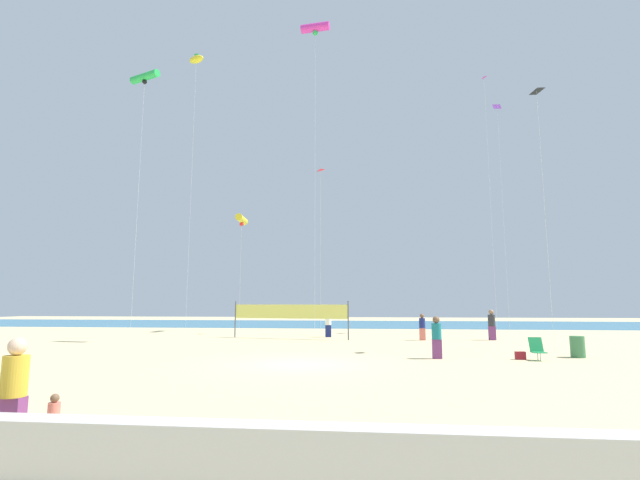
{
  "coord_description": "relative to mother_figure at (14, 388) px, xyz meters",
  "views": [
    {
      "loc": [
        2.7,
        -17.2,
        2.23
      ],
      "look_at": [
        -0.26,
        9.72,
        6.01
      ],
      "focal_mm": 25.69,
      "sensor_mm": 36.0,
      "label": 1
    }
  ],
  "objects": [
    {
      "name": "beachgoer_teal_shirt",
      "position": [
        8.33,
        12.66,
        0.01
      ],
      "size": [
        0.39,
        0.39,
        1.71
      ],
      "rotation": [
        0.0,
        0.0,
        0.76
      ],
      "color": "#7A3872",
      "rests_on": "ground"
    },
    {
      "name": "trash_barrel",
      "position": [
        14.25,
        13.74,
        -0.46
      ],
      "size": [
        0.57,
        0.57,
        0.88
      ],
      "primitive_type": "cylinder",
      "color": "#3F7F4C",
      "rests_on": "ground"
    },
    {
      "name": "kite_magenta_tube",
      "position": [
        2.27,
        20.9,
        19.38
      ],
      "size": [
        1.95,
        0.79,
        20.63
      ],
      "color": "silver",
      "rests_on": "ground"
    },
    {
      "name": "boardwalk_ledge",
      "position": [
        2.95,
        -1.16,
        -0.52
      ],
      "size": [
        28.0,
        0.44,
        0.76
      ],
      "primitive_type": "cube",
      "color": "beige",
      "rests_on": "ground"
    },
    {
      "name": "beachgoer_white_shirt",
      "position": [
        2.77,
        24.36,
        0.04
      ],
      "size": [
        0.4,
        0.4,
        1.77
      ],
      "rotation": [
        0.0,
        0.0,
        1.17
      ],
      "color": "navy",
      "rests_on": "ground"
    },
    {
      "name": "kite_green_tube",
      "position": [
        -9.96,
        21.89,
        17.14
      ],
      "size": [
        2.48,
        1.39,
        18.36
      ],
      "color": "silver",
      "rests_on": "ground"
    },
    {
      "name": "volleyball_net",
      "position": [
        0.39,
        22.77,
        0.73
      ],
      "size": [
        7.78,
        1.68,
        2.4
      ],
      "color": "#4C4C51",
      "rests_on": "ground"
    },
    {
      "name": "toddler_figure",
      "position": [
        0.63,
        0.12,
        -0.47
      ],
      "size": [
        0.18,
        0.18,
        0.81
      ],
      "rotation": [
        0.0,
        0.0,
        0.25
      ],
      "color": "olive",
      "rests_on": "ground"
    },
    {
      "name": "mother_figure",
      "position": [
        0.0,
        0.0,
        0.0
      ],
      "size": [
        0.39,
        0.39,
        1.69
      ],
      "rotation": [
        0.0,
        0.0,
        0.26
      ],
      "color": "#7A3872",
      "rests_on": "ground"
    },
    {
      "name": "kite_red_diamond",
      "position": [
        1.88,
        27.65,
        11.57
      ],
      "size": [
        0.85,
        0.85,
        12.86
      ],
      "color": "silver",
      "rests_on": "ground"
    },
    {
      "name": "ocean_band",
      "position": [
        2.95,
        44.85,
        -0.9
      ],
      "size": [
        120.0,
        20.0,
        0.01
      ],
      "primitive_type": "cube",
      "color": "teal",
      "rests_on": "ground"
    },
    {
      "name": "kite_violet_diamond",
      "position": [
        16.28,
        30.24,
        17.13
      ],
      "size": [
        0.8,
        0.78,
        18.58
      ],
      "color": "silver",
      "rests_on": "ground"
    },
    {
      "name": "beachgoer_charcoal_shirt",
      "position": [
        13.11,
        22.91,
        0.09
      ],
      "size": [
        0.43,
        0.43,
        1.87
      ],
      "rotation": [
        0.0,
        0.0,
        4.5
      ],
      "color": "#7A3872",
      "rests_on": "ground"
    },
    {
      "name": "kite_yellow_inflatable",
      "position": [
        -7.89,
        25.9,
        20.59
      ],
      "size": [
        1.84,
        1.52,
        22.01
      ],
      "color": "silver",
      "rests_on": "ground"
    },
    {
      "name": "kite_magenta_diamond",
      "position": [
        14.87,
        28.53,
        17.57
      ],
      "size": [
        0.48,
        0.48,
        20.24
      ],
      "color": "silver",
      "rests_on": "ground"
    },
    {
      "name": "kite_yellow_tube",
      "position": [
        -5.06,
        30.04,
        8.34
      ],
      "size": [
        0.73,
        2.38,
        9.56
      ],
      "color": "silver",
      "rests_on": "ground"
    },
    {
      "name": "kite_black_diamond",
      "position": [
        14.08,
        15.87,
        11.76
      ],
      "size": [
        0.75,
        0.74,
        13.04
      ],
      "color": "silver",
      "rests_on": "ground"
    },
    {
      "name": "beach_handbag",
      "position": [
        11.61,
        12.73,
        -0.75
      ],
      "size": [
        0.39,
        0.2,
        0.31
      ],
      "primitive_type": "cube",
      "color": "maroon",
      "rests_on": "ground"
    },
    {
      "name": "folding_beach_chair",
      "position": [
        12.23,
        12.59,
        -0.44
      ],
      "size": [
        0.52,
        0.65,
        0.89
      ],
      "rotation": [
        0.0,
        0.0,
        -0.33
      ],
      "color": "#1E8C4C",
      "rests_on": "ground"
    },
    {
      "name": "beachgoer_navy_shirt",
      "position": [
        8.79,
        22.3,
        -0.04
      ],
      "size": [
        0.37,
        0.37,
        1.62
      ],
      "rotation": [
        0.0,
        0.0,
        2.63
      ],
      "color": "#EA7260",
      "rests_on": "ground"
    },
    {
      "name": "ground_plane",
      "position": [
        2.95,
        10.28,
        -0.9
      ],
      "size": [
        120.0,
        120.0,
        0.0
      ],
      "primitive_type": "plane",
      "color": "#D1BC89"
    }
  ]
}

